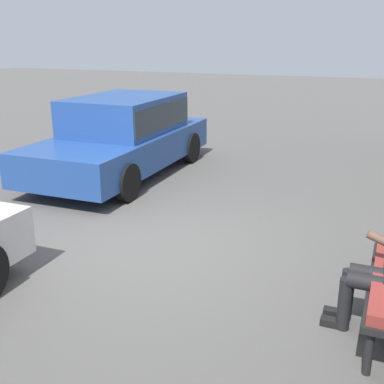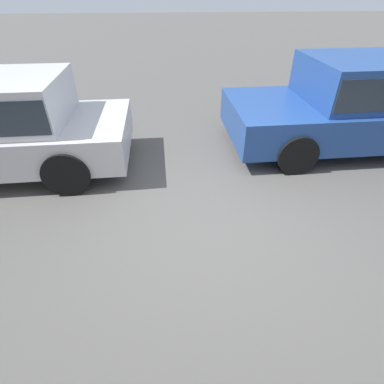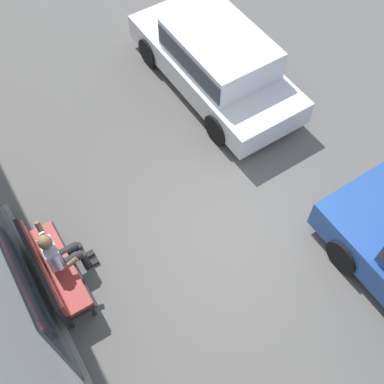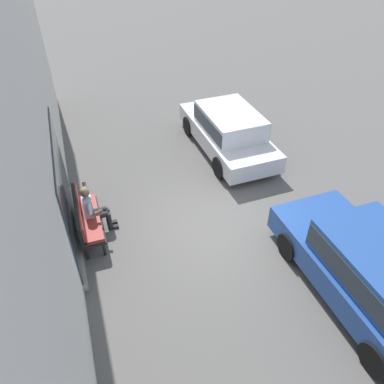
{
  "view_description": "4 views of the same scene",
  "coord_description": "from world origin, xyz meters",
  "px_view_note": "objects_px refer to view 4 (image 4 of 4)",
  "views": [
    {
      "loc": [
        5.07,
        2.6,
        2.58
      ],
      "look_at": [
        0.64,
        0.7,
        1.04
      ],
      "focal_mm": 45.0,
      "sensor_mm": 36.0,
      "label": 1
    },
    {
      "loc": [
        0.48,
        2.6,
        2.53
      ],
      "look_at": [
        0.3,
        0.37,
        0.94
      ],
      "focal_mm": 28.0,
      "sensor_mm": 36.0,
      "label": 2
    },
    {
      "loc": [
        -3.06,
        2.6,
        7.67
      ],
      "look_at": [
        0.51,
        0.41,
        1.13
      ],
      "focal_mm": 45.0,
      "sensor_mm": 36.0,
      "label": 3
    },
    {
      "loc": [
        -6.29,
        2.6,
        6.63
      ],
      "look_at": [
        0.15,
        0.4,
        1.15
      ],
      "focal_mm": 35.0,
      "sensor_mm": 36.0,
      "label": 4
    }
  ],
  "objects_px": {
    "parked_car_mid": "(228,129)",
    "person_on_phone": "(93,208)",
    "bench": "(85,217)",
    "parked_car_near": "(372,270)"
  },
  "relations": [
    {
      "from": "parked_car_mid",
      "to": "person_on_phone",
      "type": "bearing_deg",
      "value": 117.46
    },
    {
      "from": "person_on_phone",
      "to": "parked_car_near",
      "type": "xyz_separation_m",
      "value": [
        -3.78,
        -4.97,
        0.11
      ]
    },
    {
      "from": "person_on_phone",
      "to": "parked_car_mid",
      "type": "distance_m",
      "value": 5.11
    },
    {
      "from": "person_on_phone",
      "to": "bench",
      "type": "bearing_deg",
      "value": 117.36
    },
    {
      "from": "bench",
      "to": "parked_car_near",
      "type": "distance_m",
      "value": 6.36
    },
    {
      "from": "parked_car_near",
      "to": "parked_car_mid",
      "type": "distance_m",
      "value": 6.15
    },
    {
      "from": "parked_car_near",
      "to": "parked_car_mid",
      "type": "relative_size",
      "value": 1.06
    },
    {
      "from": "parked_car_near",
      "to": "parked_car_mid",
      "type": "bearing_deg",
      "value": 4.04
    },
    {
      "from": "parked_car_mid",
      "to": "bench",
      "type": "bearing_deg",
      "value": 117.46
    },
    {
      "from": "bench",
      "to": "parked_car_near",
      "type": "xyz_separation_m",
      "value": [
        -3.67,
        -5.19,
        0.24
      ]
    }
  ]
}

